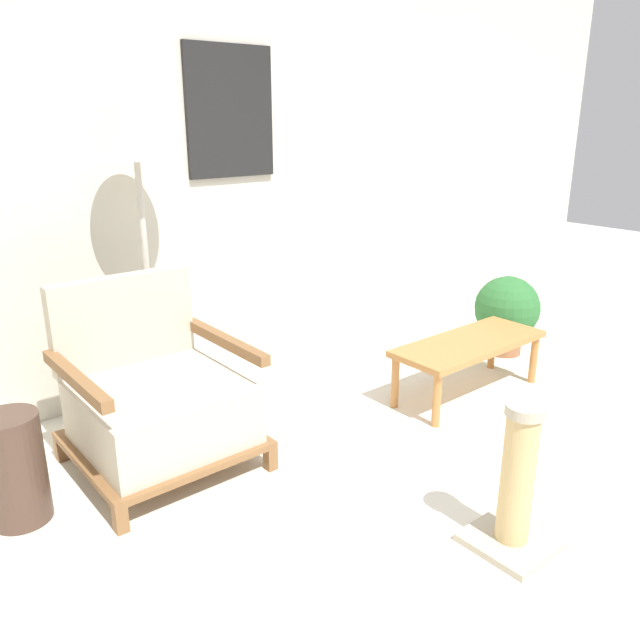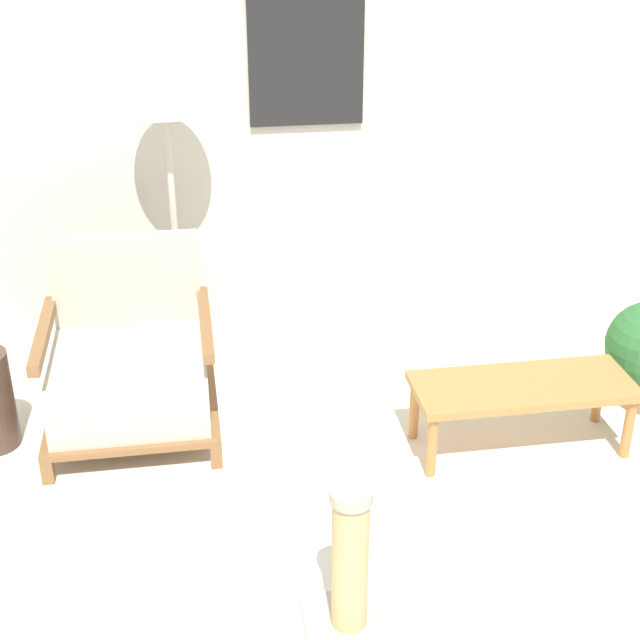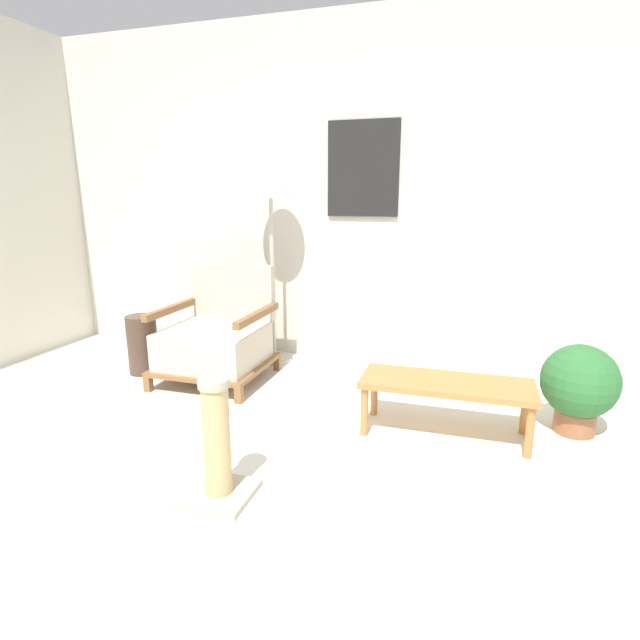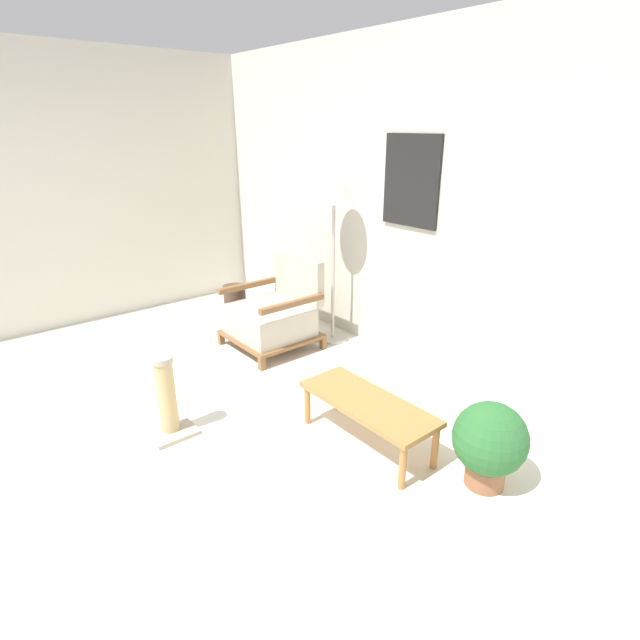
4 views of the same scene
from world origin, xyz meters
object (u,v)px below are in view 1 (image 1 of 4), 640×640
(potted_plant, at_px, (507,311))
(armchair, at_px, (157,400))
(floor_lamp, at_px, (136,157))
(coffee_table, at_px, (469,348))
(vase, at_px, (15,469))
(scratching_post, at_px, (516,489))

(potted_plant, bearing_deg, armchair, 175.67)
(floor_lamp, xyz_separation_m, potted_plant, (2.18, -0.71, -1.05))
(armchair, distance_m, coffee_table, 1.74)
(floor_lamp, distance_m, potted_plant, 2.52)
(floor_lamp, bearing_deg, armchair, -114.29)
(armchair, distance_m, floor_lamp, 1.18)
(floor_lamp, bearing_deg, coffee_table, -33.60)
(coffee_table, xyz_separation_m, potted_plant, (0.73, 0.25, 0.01))
(potted_plant, bearing_deg, vase, 177.46)
(armchair, height_order, floor_lamp, floor_lamp)
(scratching_post, bearing_deg, vase, 135.77)
(floor_lamp, relative_size, vase, 3.45)
(scratching_post, bearing_deg, potted_plant, 35.62)
(vase, bearing_deg, armchair, 4.43)
(vase, relative_size, scratching_post, 0.79)
(coffee_table, bearing_deg, floor_lamp, 146.40)
(vase, relative_size, potted_plant, 0.86)
(armchair, relative_size, coffee_table, 0.87)
(armchair, relative_size, scratching_post, 1.44)
(armchair, bearing_deg, potted_plant, -4.33)
(armchair, xyz_separation_m, coffee_table, (1.69, -0.44, -0.03))
(coffee_table, height_order, potted_plant, potted_plant)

